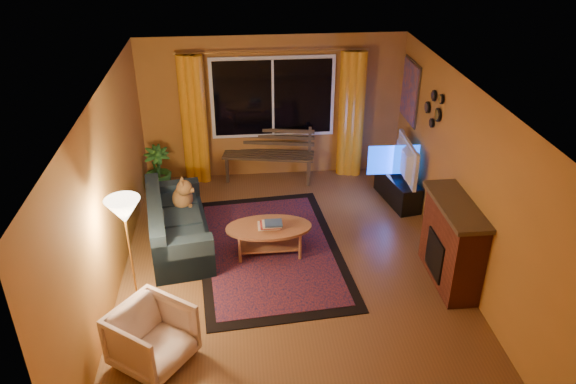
{
  "coord_description": "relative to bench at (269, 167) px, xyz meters",
  "views": [
    {
      "loc": [
        -0.63,
        -6.18,
        4.57
      ],
      "look_at": [
        0.0,
        0.3,
        1.05
      ],
      "focal_mm": 35.0,
      "sensor_mm": 36.0,
      "label": 1
    }
  ],
  "objects": [
    {
      "name": "floor",
      "position": [
        0.1,
        -2.75,
        -0.25
      ],
      "size": [
        4.5,
        6.0,
        0.02
      ],
      "primitive_type": "cube",
      "color": "brown",
      "rests_on": "ground"
    },
    {
      "name": "ceiling",
      "position": [
        0.1,
        -2.75,
        2.27
      ],
      "size": [
        4.5,
        6.0,
        0.02
      ],
      "primitive_type": "cube",
      "color": "white",
      "rests_on": "ground"
    },
    {
      "name": "wall_back",
      "position": [
        0.1,
        0.26,
        1.01
      ],
      "size": [
        4.5,
        0.02,
        2.5
      ],
      "primitive_type": "cube",
      "color": "#B47330",
      "rests_on": "ground"
    },
    {
      "name": "wall_left",
      "position": [
        -2.16,
        -2.75,
        1.01
      ],
      "size": [
        0.02,
        6.0,
        2.5
      ],
      "primitive_type": "cube",
      "color": "#B47330",
      "rests_on": "ground"
    },
    {
      "name": "wall_right",
      "position": [
        2.36,
        -2.75,
        1.01
      ],
      "size": [
        0.02,
        6.0,
        2.5
      ],
      "primitive_type": "cube",
      "color": "#B47330",
      "rests_on": "ground"
    },
    {
      "name": "window",
      "position": [
        0.1,
        0.19,
        1.21
      ],
      "size": [
        2.0,
        0.02,
        1.3
      ],
      "primitive_type": "cube",
      "color": "black",
      "rests_on": "wall_back"
    },
    {
      "name": "curtain_rod",
      "position": [
        0.1,
        0.15,
        2.01
      ],
      "size": [
        3.2,
        0.03,
        0.03
      ],
      "primitive_type": "cylinder",
      "rotation": [
        0.0,
        1.57,
        0.0
      ],
      "color": "#BF8C3F",
      "rests_on": "wall_back"
    },
    {
      "name": "curtain_left",
      "position": [
        -1.25,
        0.13,
        0.88
      ],
      "size": [
        0.36,
        0.36,
        2.24
      ],
      "primitive_type": "cylinder",
      "color": "orange",
      "rests_on": "ground"
    },
    {
      "name": "curtain_right",
      "position": [
        1.45,
        0.13,
        0.88
      ],
      "size": [
        0.36,
        0.36,
        2.24
      ],
      "primitive_type": "cylinder",
      "color": "orange",
      "rests_on": "ground"
    },
    {
      "name": "bench",
      "position": [
        0.0,
        0.0,
        0.0
      ],
      "size": [
        1.64,
        0.75,
        0.47
      ],
      "primitive_type": "cube",
      "rotation": [
        0.0,
        0.0,
        -0.19
      ],
      "color": "#3E3122",
      "rests_on": "ground"
    },
    {
      "name": "potted_plant",
      "position": [
        -1.9,
        -0.23,
        0.16
      ],
      "size": [
        0.56,
        0.56,
        0.8
      ],
      "primitive_type": "imported",
      "rotation": [
        0.0,
        0.0,
        0.32
      ],
      "color": "#235B1E",
      "rests_on": "ground"
    },
    {
      "name": "sofa",
      "position": [
        -1.43,
        -1.97,
        0.14
      ],
      "size": [
        1.08,
        1.96,
        0.75
      ],
      "primitive_type": "cube",
      "rotation": [
        0.0,
        0.0,
        0.16
      ],
      "color": "#18242E",
      "rests_on": "ground"
    },
    {
      "name": "dog",
      "position": [
        -1.38,
        -1.55,
        0.38
      ],
      "size": [
        0.37,
        0.48,
        0.49
      ],
      "primitive_type": null,
      "rotation": [
        0.0,
        0.0,
        -0.08
      ],
      "color": "olive",
      "rests_on": "sofa"
    },
    {
      "name": "armchair",
      "position": [
        -1.53,
        -4.27,
        0.14
      ],
      "size": [
        1.0,
        1.01,
        0.76
      ],
      "primitive_type": "imported",
      "rotation": [
        0.0,
        0.0,
        0.93
      ],
      "color": "beige",
      "rests_on": "ground"
    },
    {
      "name": "floor_lamp",
      "position": [
        -1.82,
        -3.4,
        0.55
      ],
      "size": [
        0.31,
        0.31,
        1.58
      ],
      "primitive_type": "cylinder",
      "rotation": [
        0.0,
        0.0,
        0.21
      ],
      "color": "#BF8C3F",
      "rests_on": "ground"
    },
    {
      "name": "rug",
      "position": [
        -0.14,
        -2.25,
        -0.23
      ],
      "size": [
        2.24,
        3.29,
        0.02
      ],
      "primitive_type": "cube",
      "rotation": [
        0.0,
        0.0,
        0.09
      ],
      "color": "maroon",
      "rests_on": "ground"
    },
    {
      "name": "coffee_table",
      "position": [
        -0.15,
        -2.3,
        -0.02
      ],
      "size": [
        1.21,
        1.21,
        0.44
      ],
      "primitive_type": "cylinder",
      "rotation": [
        0.0,
        0.0,
        0.0
      ],
      "color": "#AF6943",
      "rests_on": "ground"
    },
    {
      "name": "tv_console",
      "position": [
        2.06,
        -0.99,
        -0.02
      ],
      "size": [
        0.54,
        1.11,
        0.44
      ],
      "primitive_type": "cube",
      "rotation": [
        0.0,
        0.0,
        0.18
      ],
      "color": "black",
      "rests_on": "ground"
    },
    {
      "name": "television",
      "position": [
        2.06,
        -0.99,
        0.52
      ],
      "size": [
        0.17,
        1.09,
        0.62
      ],
      "primitive_type": "imported",
      "rotation": [
        0.0,
        0.0,
        1.54
      ],
      "color": "black",
      "rests_on": "tv_console"
    },
    {
      "name": "fireplace",
      "position": [
        2.15,
        -3.15,
        0.31
      ],
      "size": [
        0.4,
        1.2,
        1.1
      ],
      "primitive_type": "cube",
      "color": "maroon",
      "rests_on": "ground"
    },
    {
      "name": "mirror_cluster",
      "position": [
        2.31,
        -1.45,
        1.56
      ],
      "size": [
        0.06,
        0.6,
        0.56
      ],
      "primitive_type": null,
      "color": "black",
      "rests_on": "wall_right"
    },
    {
      "name": "painting",
      "position": [
        2.32,
        -0.3,
        1.41
      ],
      "size": [
        0.04,
        0.76,
        0.96
      ],
      "primitive_type": "cube",
      "color": "#D15921",
      "rests_on": "wall_right"
    }
  ]
}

